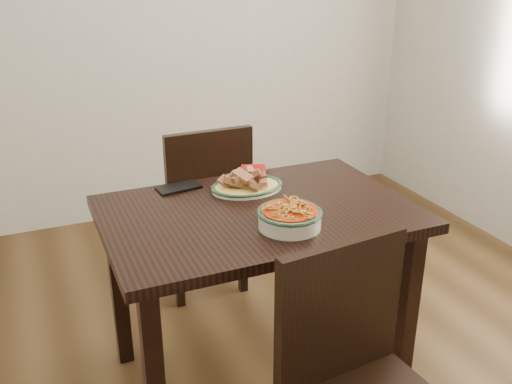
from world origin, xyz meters
name	(u,v)px	position (x,y,z in m)	size (l,w,h in m)	color
floor	(276,359)	(0.00, 0.00, 0.00)	(3.50, 3.50, 0.00)	#3C2713
wall_back	(157,13)	(0.00, 1.75, 1.30)	(3.50, 0.10, 2.60)	beige
dining_table	(258,234)	(-0.10, -0.04, 0.64)	(1.14, 0.76, 0.75)	black
chair_far	(203,202)	(-0.09, 0.66, 0.50)	(0.43, 0.43, 0.89)	black
chair_near	(359,379)	(-0.09, -0.73, 0.50)	(0.46, 0.46, 0.89)	black
fish_plate	(247,179)	(-0.07, 0.15, 0.79)	(0.29, 0.23, 0.11)	white
noodle_bowl	(290,215)	(-0.07, -0.22, 0.79)	(0.23, 0.23, 0.08)	beige
smartphone	(178,188)	(-0.32, 0.27, 0.76)	(0.17, 0.09, 0.01)	black
napkin	(254,169)	(0.04, 0.35, 0.76)	(0.11, 0.09, 0.01)	#9B0E0B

